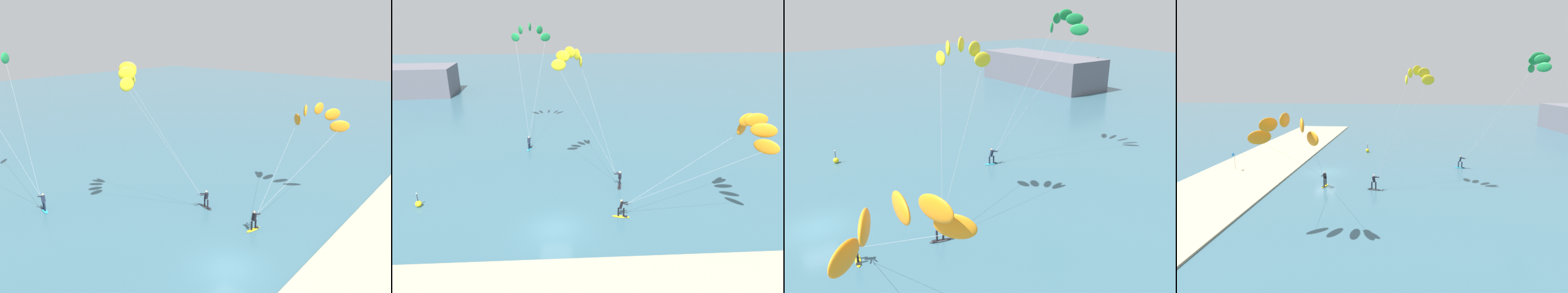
% 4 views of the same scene
% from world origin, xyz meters
% --- Properties ---
extents(ground_plane, '(240.00, 240.00, 0.00)m').
position_xyz_m(ground_plane, '(0.00, 0.00, 0.00)').
color(ground_plane, '#386070').
extents(kitesurfer_nearshore, '(11.80, 5.72, 9.07)m').
position_xyz_m(kitesurfer_nearshore, '(15.18, 1.04, 7.54)').
color(kitesurfer_nearshore, yellow).
rests_on(kitesurfer_nearshore, ground).
extents(kitesurfer_mid_water, '(5.52, 10.25, 14.78)m').
position_xyz_m(kitesurfer_mid_water, '(-3.70, 25.66, 13.03)').
color(kitesurfer_mid_water, '#23ADD1').
rests_on(kitesurfer_mid_water, ground).
extents(kitesurfer_far_out, '(6.78, 7.03, 13.07)m').
position_xyz_m(kitesurfer_far_out, '(1.75, 11.03, 11.40)').
color(kitesurfer_far_out, '#333338').
rests_on(kitesurfer_far_out, ground).
extents(marker_buoy, '(0.56, 0.56, 1.38)m').
position_xyz_m(marker_buoy, '(-12.23, 4.10, 0.30)').
color(marker_buoy, yellow).
rests_on(marker_buoy, ground).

